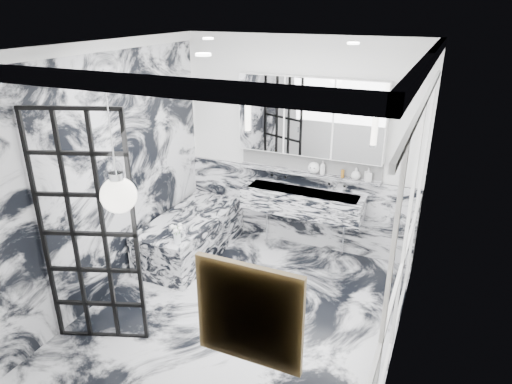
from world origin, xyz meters
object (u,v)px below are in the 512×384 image
at_px(mirror_cabinet, 310,117).
at_px(bathtub, 191,235).
at_px(trough_sink, 302,202).
at_px(crittall_door, 89,234).

bearing_deg(mirror_cabinet, bathtub, -147.94).
xyz_separation_m(trough_sink, mirror_cabinet, (-0.00, 0.17, 1.09)).
height_order(crittall_door, mirror_cabinet, crittall_door).
bearing_deg(trough_sink, mirror_cabinet, 90.00).
bearing_deg(trough_sink, bathtub, -153.52).
bearing_deg(bathtub, crittall_door, -88.48).
distance_m(crittall_door, bathtub, 2.00).
distance_m(trough_sink, mirror_cabinet, 1.10).
relative_size(crittall_door, mirror_cabinet, 1.23).
distance_m(crittall_door, mirror_cabinet, 2.99).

